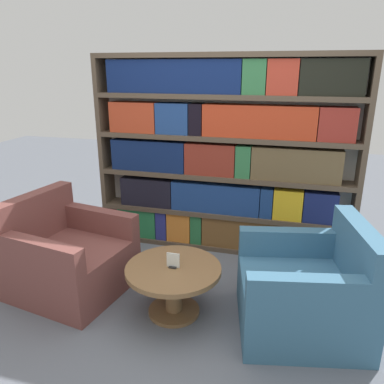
{
  "coord_description": "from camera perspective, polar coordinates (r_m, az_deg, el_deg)",
  "views": [
    {
      "loc": [
        0.7,
        -2.42,
        1.93
      ],
      "look_at": [
        -0.14,
        0.65,
        0.87
      ],
      "focal_mm": 35.0,
      "sensor_mm": 36.0,
      "label": 1
    }
  ],
  "objects": [
    {
      "name": "armchair_right",
      "position": [
        3.07,
        16.98,
        -14.51
      ],
      "size": [
        1.06,
        1.03,
        0.86
      ],
      "rotation": [
        0.0,
        0.0,
        -1.37
      ],
      "color": "#386684",
      "rests_on": "ground_plane"
    },
    {
      "name": "bookshelf",
      "position": [
        3.96,
        4.78,
        5.3
      ],
      "size": [
        2.74,
        0.3,
        2.07
      ],
      "color": "silver",
      "rests_on": "ground_plane"
    },
    {
      "name": "table_sign",
      "position": [
        3.01,
        -2.89,
        -10.52
      ],
      "size": [
        0.1,
        0.06,
        0.12
      ],
      "color": "black",
      "rests_on": "coffee_table"
    },
    {
      "name": "armchair_left",
      "position": [
        3.59,
        -18.38,
        -9.61
      ],
      "size": [
        1.04,
        1.0,
        0.86
      ],
      "rotation": [
        0.0,
        0.0,
        1.4
      ],
      "color": "brown",
      "rests_on": "ground_plane"
    },
    {
      "name": "ground_plane",
      "position": [
        3.17,
        -0.71,
        -19.06
      ],
      "size": [
        14.0,
        14.0,
        0.0
      ],
      "primitive_type": "plane",
      "color": "slate"
    },
    {
      "name": "coffee_table",
      "position": [
        3.09,
        -2.84,
        -13.26
      ],
      "size": [
        0.77,
        0.77,
        0.42
      ],
      "color": "brown",
      "rests_on": "ground_plane"
    }
  ]
}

